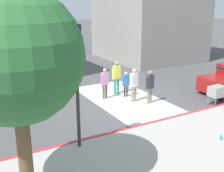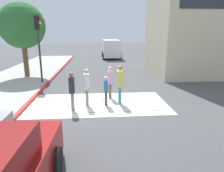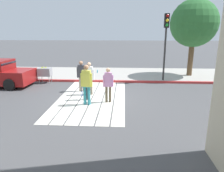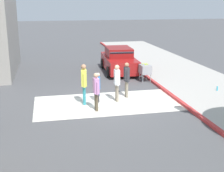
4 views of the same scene
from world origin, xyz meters
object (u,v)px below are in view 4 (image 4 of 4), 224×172
(tennis_ball_cart, at_px, (145,69))
(pedestrian_adult_lead, at_px, (96,89))
(pedestrian_adult_side, at_px, (127,77))
(pedestrian_child_with_racket, at_px, (98,86))
(car_parked_near_curb, at_px, (119,61))
(pedestrian_teen_behind, at_px, (84,81))
(pedestrian_adult_trailing, at_px, (117,80))
(water_bottle, at_px, (217,88))

(tennis_ball_cart, height_order, pedestrian_adult_lead, pedestrian_adult_lead)
(tennis_ball_cart, relative_size, pedestrian_adult_side, 0.61)
(pedestrian_child_with_racket, bearing_deg, car_parked_near_curb, -111.84)
(tennis_ball_cart, height_order, pedestrian_adult_side, pedestrian_adult_side)
(pedestrian_adult_side, relative_size, pedestrian_teen_behind, 0.92)
(pedestrian_adult_trailing, distance_m, pedestrian_adult_side, 0.80)
(pedestrian_adult_lead, distance_m, pedestrian_teen_behind, 1.02)
(pedestrian_adult_trailing, bearing_deg, pedestrian_adult_side, -138.02)
(tennis_ball_cart, distance_m, pedestrian_child_with_racket, 4.55)
(car_parked_near_curb, xyz_separation_m, pedestrian_adult_side, (0.90, 5.39, 0.24))
(water_bottle, relative_size, pedestrian_adult_side, 0.13)
(pedestrian_adult_trailing, bearing_deg, pedestrian_teen_behind, 4.57)
(pedestrian_adult_side, xyz_separation_m, pedestrian_teen_behind, (2.10, 0.65, 0.08))
(tennis_ball_cart, relative_size, pedestrian_teen_behind, 0.56)
(tennis_ball_cart, xyz_separation_m, pedestrian_adult_side, (1.79, 2.72, 0.28))
(car_parked_near_curb, relative_size, pedestrian_teen_behind, 2.41)
(water_bottle, bearing_deg, pedestrian_teen_behind, 3.26)
(water_bottle, bearing_deg, tennis_ball_cart, -46.66)
(car_parked_near_curb, height_order, pedestrian_teen_behind, pedestrian_teen_behind)
(car_parked_near_curb, xyz_separation_m, pedestrian_adult_trailing, (1.49, 5.92, 0.26))
(pedestrian_adult_trailing, bearing_deg, pedestrian_child_with_racket, -4.16)
(car_parked_near_curb, height_order, tennis_ball_cart, car_parked_near_curb)
(tennis_ball_cart, distance_m, pedestrian_adult_side, 3.27)
(pedestrian_adult_lead, relative_size, pedestrian_teen_behind, 0.89)
(water_bottle, distance_m, pedestrian_teen_behind, 6.78)
(water_bottle, bearing_deg, pedestrian_adult_side, -3.38)
(pedestrian_child_with_racket, bearing_deg, pedestrian_adult_side, -162.01)
(tennis_ball_cart, relative_size, pedestrian_child_with_racket, 0.74)
(car_parked_near_curb, bearing_deg, water_bottle, 123.32)
(pedestrian_adult_side, bearing_deg, pedestrian_child_with_racket, 17.99)
(pedestrian_adult_lead, xyz_separation_m, pedestrian_adult_trailing, (-1.12, -1.05, 0.05))
(pedestrian_adult_trailing, height_order, pedestrian_child_with_racket, pedestrian_adult_trailing)
(pedestrian_adult_lead, bearing_deg, pedestrian_adult_trailing, -136.82)
(car_parked_near_curb, bearing_deg, pedestrian_adult_lead, 69.48)
(pedestrian_child_with_racket, bearing_deg, water_bottle, -178.12)
(car_parked_near_curb, height_order, pedestrian_adult_lead, pedestrian_adult_lead)
(water_bottle, distance_m, pedestrian_adult_lead, 6.50)
(pedestrian_adult_trailing, xyz_separation_m, pedestrian_teen_behind, (1.51, 0.12, 0.07))
(pedestrian_teen_behind, height_order, pedestrian_child_with_racket, pedestrian_teen_behind)
(pedestrian_adult_trailing, height_order, pedestrian_teen_behind, pedestrian_teen_behind)
(car_parked_near_curb, relative_size, pedestrian_child_with_racket, 3.20)
(pedestrian_adult_lead, xyz_separation_m, pedestrian_child_with_racket, (-0.26, -1.11, -0.17))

